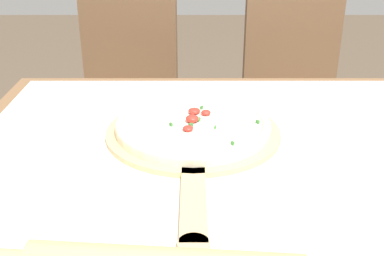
# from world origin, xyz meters

# --- Properties ---
(dining_table) EXTENTS (1.15, 0.97, 0.73)m
(dining_table) POSITION_xyz_m (0.00, 0.00, 0.62)
(dining_table) COLOR brown
(dining_table) RESTS_ON ground_plane
(towel_cloth) EXTENTS (1.07, 0.89, 0.00)m
(towel_cloth) POSITION_xyz_m (0.00, 0.00, 0.73)
(towel_cloth) COLOR silver
(towel_cloth) RESTS_ON dining_table
(pizza_peel) EXTENTS (0.39, 0.62, 0.01)m
(pizza_peel) POSITION_xyz_m (-0.05, 0.05, 0.74)
(pizza_peel) COLOR tan
(pizza_peel) RESTS_ON towel_cloth
(pizza) EXTENTS (0.35, 0.35, 0.04)m
(pizza) POSITION_xyz_m (-0.05, 0.08, 0.76)
(pizza) COLOR beige
(pizza) RESTS_ON pizza_peel
(chair_left) EXTENTS (0.44, 0.44, 0.91)m
(chair_left) POSITION_xyz_m (-0.31, 0.86, 0.53)
(chair_left) COLOR brown
(chair_left) RESTS_ON ground_plane
(chair_right) EXTENTS (0.43, 0.43, 0.91)m
(chair_right) POSITION_xyz_m (0.35, 0.86, 0.53)
(chair_right) COLOR brown
(chair_right) RESTS_ON ground_plane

